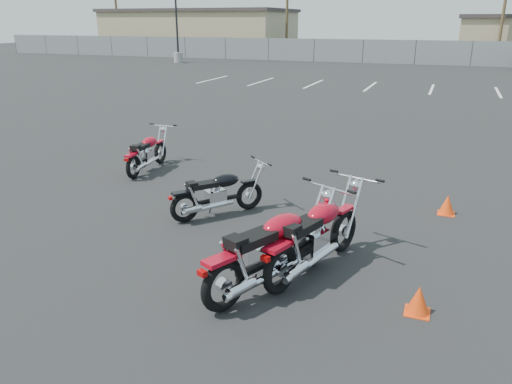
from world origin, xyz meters
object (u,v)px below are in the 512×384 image
(motorcycle_second_black, at_px, (218,194))
(motorcycle_rear_red, at_px, (272,250))
(motorcycle_third_red, at_px, (315,236))
(motorcycle_front_red, at_px, (147,153))

(motorcycle_second_black, xyz_separation_m, motorcycle_rear_red, (1.69, -1.99, 0.11))
(motorcycle_third_red, distance_m, motorcycle_rear_red, 0.75)
(motorcycle_second_black, relative_size, motorcycle_third_red, 0.72)
(motorcycle_third_red, bearing_deg, motorcycle_rear_red, -121.63)
(motorcycle_front_red, xyz_separation_m, motorcycle_second_black, (2.66, -1.92, -0.01))
(motorcycle_front_red, height_order, motorcycle_second_black, motorcycle_front_red)
(motorcycle_third_red, height_order, motorcycle_rear_red, motorcycle_rear_red)
(motorcycle_front_red, bearing_deg, motorcycle_third_red, -34.65)
(motorcycle_front_red, relative_size, motorcycle_second_black, 1.14)
(motorcycle_front_red, distance_m, motorcycle_rear_red, 5.86)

